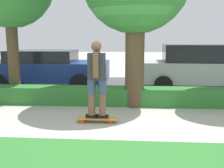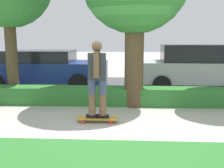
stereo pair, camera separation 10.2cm
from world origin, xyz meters
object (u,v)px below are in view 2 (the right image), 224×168
object	(u,v)px
parked_car_front	(44,68)
skater_person	(97,78)
skateboard	(98,119)
parked_car_middle	(196,67)

from	to	relation	value
parked_car_front	skater_person	bearing A→B (deg)	-59.70
parked_car_front	skateboard	bearing A→B (deg)	-59.70
parked_car_front	parked_car_middle	world-z (taller)	parked_car_middle
skateboard	parked_car_front	world-z (taller)	parked_car_front
skateboard	parked_car_front	xyz separation A→B (m)	(-2.37, 3.86, 0.66)
skateboard	parked_car_middle	distance (m)	5.02
skater_person	parked_car_front	bearing A→B (deg)	121.58
parked_car_front	parked_car_middle	xyz separation A→B (m)	(5.45, 0.05, 0.06)
skateboard	skater_person	xyz separation A→B (m)	(0.00, -0.00, 0.90)
skater_person	skateboard	bearing A→B (deg)	176.42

